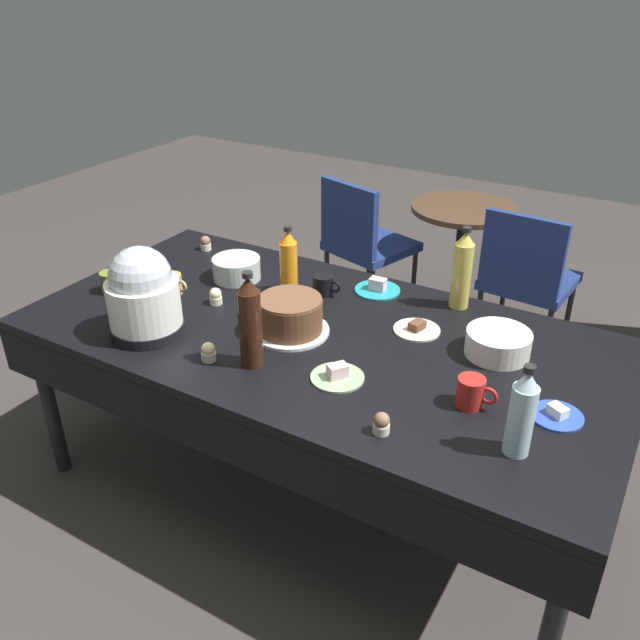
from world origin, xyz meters
TOP-DOWN VIEW (x-y plane):
  - ground at (0.00, 0.00)m, footprint 9.00×9.00m
  - potluck_table at (0.00, 0.00)m, footprint 2.20×1.10m
  - frosted_layer_cake at (-0.09, -0.06)m, footprint 0.29×0.29m
  - slow_cooker at (-0.54, -0.33)m, footprint 0.27×0.27m
  - glass_salad_bowl at (-0.54, 0.21)m, footprint 0.20×0.20m
  - ceramic_snack_bowl at (0.60, 0.18)m, footprint 0.22×0.22m
  - dessert_plate_cream at (0.30, 0.19)m, footprint 0.17×0.17m
  - dessert_plate_teal at (0.03, 0.41)m, footprint 0.19×0.19m
  - dessert_plate_cobalt at (0.87, -0.08)m, footprint 0.16×0.16m
  - dessert_plate_sage at (0.20, -0.23)m, footprint 0.18×0.18m
  - cupcake_berry at (-0.47, -0.02)m, footprint 0.05×0.05m
  - cupcake_rose at (-0.23, -0.36)m, footprint 0.05×0.05m
  - cupcake_lemon at (-0.85, 0.39)m, footprint 0.05×0.05m
  - cupcake_mint at (0.45, -0.41)m, footprint 0.05×0.05m
  - soda_bottle_orange_juice at (-0.28, 0.22)m, footprint 0.07×0.07m
  - soda_bottle_ginger_ale at (0.36, 0.45)m, footprint 0.07×0.07m
  - soda_bottle_cola at (-0.09, -0.30)m, footprint 0.08×0.08m
  - soda_bottle_water at (0.81, -0.29)m, footprint 0.07×0.07m
  - coffee_mug_red at (0.63, -0.15)m, footprint 0.13×0.09m
  - coffee_mug_tan at (-0.68, -0.03)m, footprint 0.12×0.08m
  - coffee_mug_black at (-0.15, 0.28)m, footprint 0.12×0.09m
  - coffee_mug_olive at (-0.90, -0.15)m, footprint 0.12×0.08m
  - paper_napkin_stack at (-0.91, 0.04)m, footprint 0.16×0.16m
  - maroon_chair_left at (-0.57, 1.46)m, footprint 0.55×0.55m
  - maroon_chair_right at (0.39, 1.46)m, footprint 0.47×0.47m
  - round_cafe_table at (-0.05, 1.68)m, footprint 0.60×0.60m

SIDE VIEW (x-z plane):
  - ground at x=0.00m, z-range 0.00..0.00m
  - maroon_chair_left at x=-0.57m, z-range 0.07..0.92m
  - maroon_chair_right at x=0.39m, z-range 0.07..0.92m
  - round_cafe_table at x=-0.05m, z-range 0.14..0.86m
  - potluck_table at x=0.00m, z-range 0.31..1.06m
  - dessert_plate_cream at x=0.30m, z-range 0.74..0.78m
  - dessert_plate_cobalt at x=0.87m, z-range 0.74..0.78m
  - paper_napkin_stack at x=-0.91m, z-range 0.75..0.77m
  - dessert_plate_sage at x=0.20m, z-range 0.74..0.79m
  - dessert_plate_teal at x=0.03m, z-range 0.74..0.79m
  - cupcake_berry at x=-0.47m, z-range 0.75..0.82m
  - cupcake_rose at x=-0.23m, z-range 0.75..0.82m
  - cupcake_lemon at x=-0.85m, z-range 0.75..0.82m
  - cupcake_mint at x=0.45m, z-range 0.75..0.82m
  - coffee_mug_black at x=-0.15m, z-range 0.75..0.83m
  - coffee_mug_tan at x=-0.68m, z-range 0.75..0.83m
  - coffee_mug_olive at x=-0.90m, z-range 0.75..0.84m
  - ceramic_snack_bowl at x=0.60m, z-range 0.75..0.84m
  - glass_salad_bowl at x=-0.54m, z-range 0.75..0.84m
  - coffee_mug_red at x=0.63m, z-range 0.75..0.85m
  - frosted_layer_cake at x=-0.09m, z-range 0.75..0.89m
  - soda_bottle_water at x=0.81m, z-range 0.74..1.02m
  - soda_bottle_orange_juice at x=-0.28m, z-range 0.74..1.02m
  - soda_bottle_ginger_ale at x=0.36m, z-range 0.74..1.07m
  - slow_cooker at x=-0.54m, z-range 0.74..1.07m
  - soda_bottle_cola at x=-0.09m, z-range 0.74..1.08m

